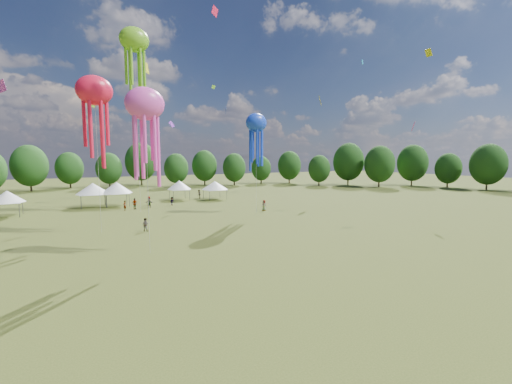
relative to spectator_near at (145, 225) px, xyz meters
name	(u,v)px	position (x,y,z in m)	size (l,w,h in m)	color
ground	(404,366)	(5.29, -31.65, -0.80)	(300.00, 300.00, 0.00)	#384416
spectator_near	(145,225)	(0.00, 0.00, 0.00)	(0.77, 0.60, 1.59)	gray
spectators_far	(174,201)	(8.24, 19.04, 0.07)	(21.23, 21.60, 1.87)	gray
festival_tents	(132,188)	(1.75, 23.73, 2.36)	(39.53, 11.75, 4.39)	#47474C
show_kites	(97,86)	(-4.11, 8.28, 17.30)	(40.60, 27.49, 28.67)	#FB163A
small_kites	(165,15)	(5.67, 11.31, 29.17)	(76.87, 61.08, 42.51)	#FB163A
treeline	(125,169)	(1.43, 30.87, 5.75)	(201.57, 95.24, 13.43)	#38281C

